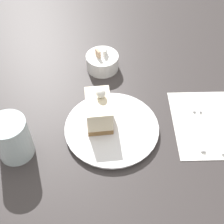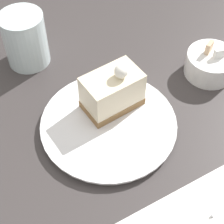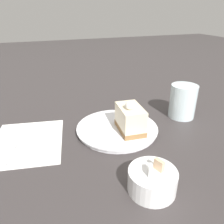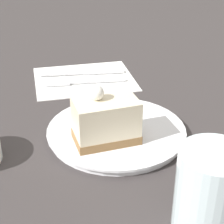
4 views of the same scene
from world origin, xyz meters
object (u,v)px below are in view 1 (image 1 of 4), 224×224
at_px(plate, 112,128).
at_px(drinking_glass, 12,138).
at_px(sugar_bowl, 102,62).
at_px(cake_slice, 99,110).
at_px(fork, 198,117).
at_px(knife, 220,128).

height_order(plate, drinking_glass, drinking_glass).
distance_m(plate, sugar_bowl, 0.23).
relative_size(cake_slice, drinking_glass, 0.98).
bearing_deg(fork, sugar_bowl, 145.62).
distance_m(fork, sugar_bowl, 0.31).
bearing_deg(cake_slice, knife, -10.37).
height_order(knife, sugar_bowl, sugar_bowl).
distance_m(cake_slice, fork, 0.25).
bearing_deg(plate, fork, -2.51).
xyz_separation_m(knife, drinking_glass, (-0.49, 0.04, 0.05)).
height_order(fork, knife, same).
height_order(fork, drinking_glass, drinking_glass).
relative_size(plate, fork, 1.34).
relative_size(plate, sugar_bowl, 2.47).
bearing_deg(sugar_bowl, knife, -49.58).
bearing_deg(drinking_glass, fork, 0.54).
xyz_separation_m(plate, sugar_bowl, (0.02, 0.23, 0.02)).
distance_m(plate, drinking_glass, 0.23).
distance_m(sugar_bowl, drinking_glass, 0.35).
bearing_deg(sugar_bowl, cake_slice, -103.09).
relative_size(knife, sugar_bowl, 2.01).
bearing_deg(sugar_bowl, drinking_glass, -135.64).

